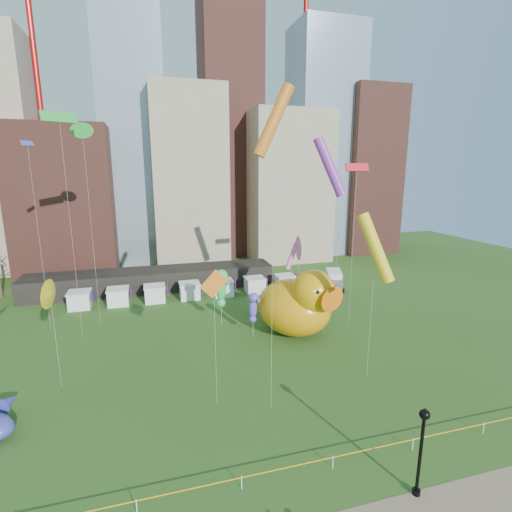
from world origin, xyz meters
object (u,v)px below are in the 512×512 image
object	(u,v)px
big_duck	(298,304)
lamppost	(422,442)
seahorse_green	(221,285)
seahorse_purple	(253,305)
small_duck	(271,304)
box_truck	(334,279)

from	to	relation	value
big_duck	lamppost	xyz separation A→B (m)	(-1.67, -22.84, -0.24)
seahorse_green	lamppost	size ratio (longest dim) A/B	1.23
big_duck	seahorse_purple	xyz separation A→B (m)	(-5.04, 0.84, 0.05)
seahorse_green	lamppost	world-z (taller)	seahorse_green
seahorse_green	seahorse_purple	world-z (taller)	seahorse_green
seahorse_purple	lamppost	xyz separation A→B (m)	(3.36, -23.68, -0.29)
seahorse_green	seahorse_purple	distance (m)	5.29
small_duck	seahorse_green	xyz separation A→B (m)	(-6.88, -1.56, 3.55)
seahorse_purple	lamppost	bearing A→B (deg)	-104.79
lamppost	box_truck	size ratio (longest dim) A/B	0.90
seahorse_green	small_duck	bearing A→B (deg)	-3.20
seahorse_green	lamppost	distance (m)	28.68
big_duck	small_duck	distance (m)	7.11
lamppost	box_truck	xyz separation A→B (m)	(14.40, 38.48, -2.21)
box_truck	lamppost	bearing A→B (deg)	-89.03
small_duck	lamppost	xyz separation A→B (m)	(-0.70, -29.53, 1.96)
seahorse_green	box_truck	xyz separation A→B (m)	(20.57, 10.52, -3.79)
lamppost	box_truck	distance (m)	41.14
small_duck	seahorse_green	world-z (taller)	seahorse_green
seahorse_green	lamppost	xyz separation A→B (m)	(6.18, -27.96, -1.59)
box_truck	small_duck	bearing A→B (deg)	-125.33
lamppost	big_duck	bearing A→B (deg)	85.81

